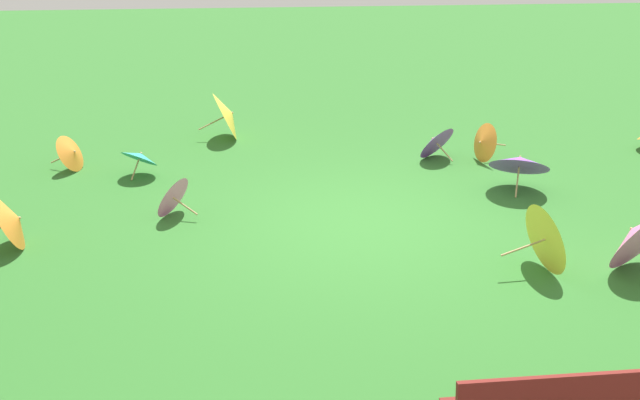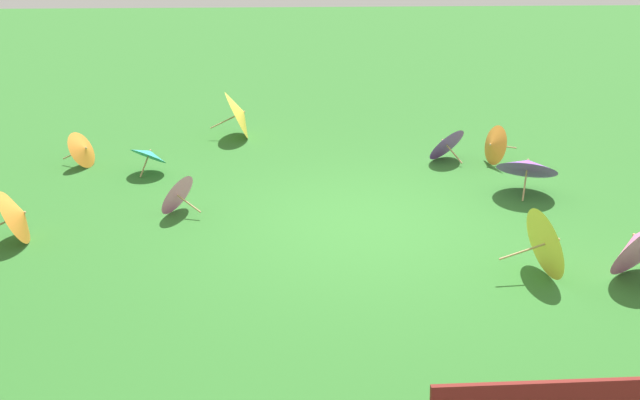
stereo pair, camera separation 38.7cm
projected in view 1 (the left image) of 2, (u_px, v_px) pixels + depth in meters
ground at (361, 223)px, 9.93m from camera, size 40.00×40.00×0.00m
parasol_pink_0 at (170, 196)px, 10.03m from camera, size 0.68×0.72×0.60m
parasol_orange_0 at (14, 221)px, 9.13m from camera, size 0.71×0.79×0.72m
parasol_yellow_0 at (228, 115)px, 13.15m from camera, size 0.85×0.96×0.88m
parasol_yellow_1 at (552, 237)px, 8.53m from camera, size 0.87×0.89×0.86m
parasol_purple_2 at (520, 162)px, 10.84m from camera, size 1.10×1.07×0.74m
parasol_pink_2 at (637, 234)px, 8.53m from camera, size 1.11×1.01×0.92m
parasol_teal_0 at (140, 156)px, 11.44m from camera, size 0.77×0.77×0.53m
parasol_orange_2 at (72, 153)px, 11.72m from camera, size 0.62×0.67×0.58m
parasol_orange_3 at (483, 142)px, 12.08m from camera, size 0.61×0.67×0.64m
parasol_purple_5 at (435, 141)px, 12.19m from camera, size 0.83×0.81×0.62m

